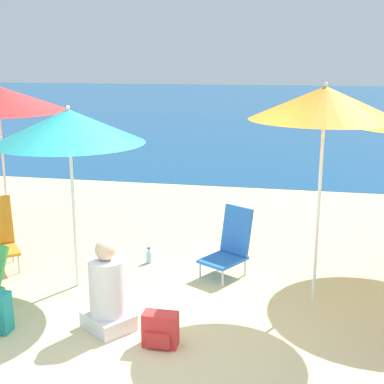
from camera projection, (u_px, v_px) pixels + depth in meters
ground_plane at (133, 354)px, 4.82m from camera, size 60.00×60.00×0.00m
sea_water at (277, 104)px, 29.95m from camera, size 60.00×40.00×0.01m
beach_umbrella_teal at (69, 126)px, 5.79m from camera, size 1.66×1.66×2.09m
beach_umbrella_orange at (325, 103)px, 5.34m from camera, size 1.53×1.53×2.35m
beach_chair_blue at (230, 245)px, 6.49m from camera, size 0.65×0.71×0.83m
person_seated_near at (107, 293)px, 5.17m from camera, size 0.59×0.58×0.92m
backpack_red at (160, 330)px, 4.91m from camera, size 0.32×0.20×0.32m
water_bottle at (149, 257)px, 6.92m from camera, size 0.07×0.07×0.21m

